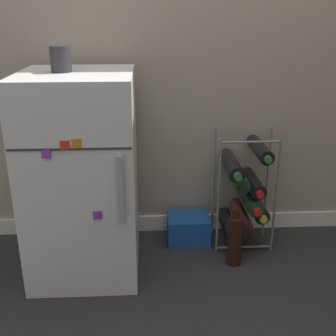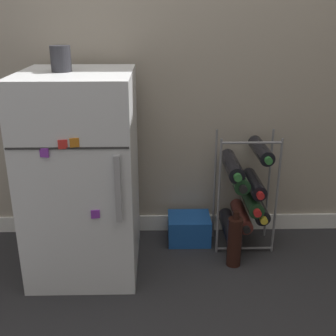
{
  "view_description": "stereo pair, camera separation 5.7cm",
  "coord_description": "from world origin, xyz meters",
  "px_view_note": "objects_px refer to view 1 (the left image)",
  "views": [
    {
      "loc": [
        -0.19,
        -1.59,
        1.18
      ],
      "look_at": [
        -0.09,
        0.31,
        0.47
      ],
      "focal_mm": 45.0,
      "sensor_mm": 36.0,
      "label": 1
    },
    {
      "loc": [
        -0.13,
        -1.59,
        1.18
      ],
      "look_at": [
        -0.09,
        0.31,
        0.47
      ],
      "focal_mm": 45.0,
      "sensor_mm": 36.0,
      "label": 2
    }
  ],
  "objects_px": {
    "wine_rack": "(243,191)",
    "fridge_top_cup": "(61,59)",
    "mini_fridge": "(83,176)",
    "soda_box": "(188,228)",
    "loose_bottle_floor": "(235,240)"
  },
  "relations": [
    {
      "from": "mini_fridge",
      "to": "fridge_top_cup",
      "type": "bearing_deg",
      "value": 178.1
    },
    {
      "from": "soda_box",
      "to": "fridge_top_cup",
      "type": "relative_size",
      "value": 2.1
    },
    {
      "from": "soda_box",
      "to": "loose_bottle_floor",
      "type": "bearing_deg",
      "value": -49.41
    },
    {
      "from": "soda_box",
      "to": "wine_rack",
      "type": "bearing_deg",
      "value": -8.98
    },
    {
      "from": "fridge_top_cup",
      "to": "wine_rack",
      "type": "bearing_deg",
      "value": 10.26
    },
    {
      "from": "soda_box",
      "to": "fridge_top_cup",
      "type": "bearing_deg",
      "value": -160.86
    },
    {
      "from": "wine_rack",
      "to": "mini_fridge",
      "type": "bearing_deg",
      "value": -168.93
    },
    {
      "from": "mini_fridge",
      "to": "fridge_top_cup",
      "type": "relative_size",
      "value": 8.76
    },
    {
      "from": "wine_rack",
      "to": "fridge_top_cup",
      "type": "xyz_separation_m",
      "value": [
        -0.85,
        -0.15,
        0.69
      ]
    },
    {
      "from": "wine_rack",
      "to": "soda_box",
      "type": "distance_m",
      "value": 0.37
    },
    {
      "from": "wine_rack",
      "to": "fridge_top_cup",
      "type": "height_order",
      "value": "fridge_top_cup"
    },
    {
      "from": "mini_fridge",
      "to": "wine_rack",
      "type": "distance_m",
      "value": 0.82
    },
    {
      "from": "mini_fridge",
      "to": "soda_box",
      "type": "distance_m",
      "value": 0.68
    },
    {
      "from": "mini_fridge",
      "to": "soda_box",
      "type": "relative_size",
      "value": 4.18
    },
    {
      "from": "wine_rack",
      "to": "soda_box",
      "type": "xyz_separation_m",
      "value": [
        -0.28,
        0.04,
        -0.23
      ]
    }
  ]
}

